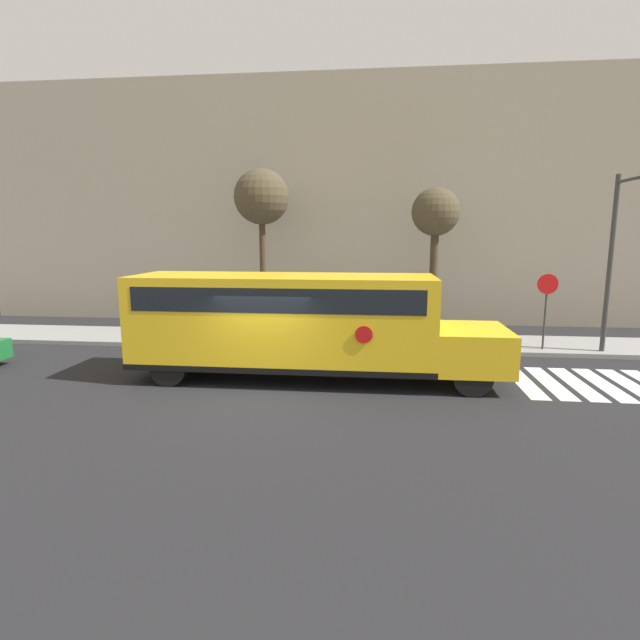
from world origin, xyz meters
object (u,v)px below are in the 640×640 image
(school_bus, at_px, (297,320))
(traffic_light, at_px, (627,239))
(tree_near_sidewalk, at_px, (436,216))
(tree_far_sidewalk, at_px, (262,199))
(stop_sign, at_px, (546,302))

(school_bus, bearing_deg, traffic_light, 16.43)
(school_bus, xyz_separation_m, traffic_light, (9.84, 2.90, 2.23))
(school_bus, relative_size, tree_near_sidewalk, 1.75)
(tree_far_sidewalk, bearing_deg, tree_near_sidewalk, -3.00)
(stop_sign, relative_size, tree_near_sidewalk, 0.47)
(tree_near_sidewalk, bearing_deg, traffic_light, -36.99)
(traffic_light, height_order, tree_far_sidewalk, tree_far_sidewalk)
(tree_far_sidewalk, bearing_deg, traffic_light, -19.50)
(tree_near_sidewalk, bearing_deg, school_bus, -122.78)
(school_bus, height_order, tree_far_sidewalk, tree_far_sidewalk)
(stop_sign, height_order, tree_far_sidewalk, tree_far_sidewalk)
(school_bus, xyz_separation_m, tree_far_sidewalk, (-2.63, 7.32, 3.84))
(traffic_light, relative_size, tree_near_sidewalk, 1.01)
(school_bus, height_order, traffic_light, traffic_light)
(stop_sign, bearing_deg, school_bus, -153.61)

